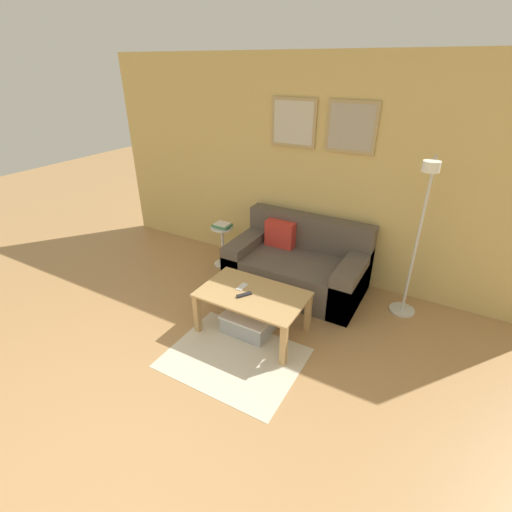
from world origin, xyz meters
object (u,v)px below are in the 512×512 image
object	(u,v)px
storage_bin	(250,320)
side_table	(223,242)
book_stack	(222,225)
coffee_table	(253,300)
remote_control	(244,295)
cell_phone	(242,287)
couch	(298,266)
floor_lamp	(417,236)

from	to	relation	value
storage_bin	side_table	xyz separation A→B (m)	(-1.01, 1.00, 0.22)
book_stack	coffee_table	bearing A→B (deg)	-44.24
remote_control	cell_phone	world-z (taller)	remote_control
coffee_table	storage_bin	distance (m)	0.27
storage_bin	book_stack	xyz separation A→B (m)	(-1.00, 1.00, 0.47)
coffee_table	side_table	bearing A→B (deg)	135.81
side_table	couch	bearing A→B (deg)	-0.73
coffee_table	storage_bin	world-z (taller)	coffee_table
coffee_table	cell_phone	distance (m)	0.17
couch	floor_lamp	xyz separation A→B (m)	(1.22, -0.02, 0.67)
coffee_table	remote_control	bearing A→B (deg)	-123.99
storage_bin	floor_lamp	xyz separation A→B (m)	(1.30, 0.97, 0.85)
cell_phone	storage_bin	bearing A→B (deg)	-16.77
remote_control	floor_lamp	bearing A→B (deg)	72.62
cell_phone	remote_control	bearing A→B (deg)	-51.19
side_table	cell_phone	world-z (taller)	side_table
floor_lamp	storage_bin	bearing A→B (deg)	-143.29
remote_control	storage_bin	bearing A→B (deg)	113.00
couch	cell_phone	bearing A→B (deg)	-101.22
storage_bin	coffee_table	bearing A→B (deg)	-21.18
cell_phone	coffee_table	bearing A→B (deg)	-17.77
floor_lamp	remote_control	size ratio (longest dim) A/B	11.37
storage_bin	remote_control	size ratio (longest dim) A/B	3.25
floor_lamp	side_table	xyz separation A→B (m)	(-2.31, 0.04, -0.63)
coffee_table	side_table	size ratio (longest dim) A/B	1.89
remote_control	cell_phone	xyz separation A→B (m)	(-0.10, 0.12, -0.01)
couch	cell_phone	size ratio (longest dim) A/B	11.13
storage_bin	book_stack	size ratio (longest dim) A/B	2.13
side_table	book_stack	bearing A→B (deg)	-36.75
remote_control	cell_phone	distance (m)	0.16
book_stack	remote_control	size ratio (longest dim) A/B	1.52
remote_control	couch	bearing A→B (deg)	119.00
storage_bin	book_stack	world-z (taller)	book_stack
book_stack	cell_phone	distance (m)	1.32
floor_lamp	cell_phone	world-z (taller)	floor_lamp
floor_lamp	book_stack	size ratio (longest dim) A/B	7.47
couch	book_stack	xyz separation A→B (m)	(-1.08, 0.01, 0.29)
floor_lamp	side_table	distance (m)	2.39
couch	floor_lamp	bearing A→B (deg)	-1.08
couch	side_table	world-z (taller)	couch
floor_lamp	side_table	world-z (taller)	floor_lamp
cell_phone	book_stack	bearing A→B (deg)	132.80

